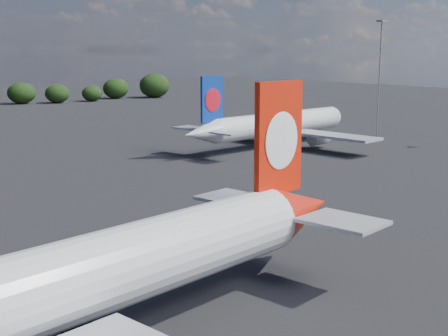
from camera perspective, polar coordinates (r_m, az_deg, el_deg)
qantas_airliner at (r=37.83m, az=-12.07°, el=-9.82°), size 47.51×45.40×15.56m
china_southern_airliner at (r=116.63m, az=4.53°, el=3.95°), size 41.90×39.95×13.67m
floodlight_mast_near at (r=130.48m, az=14.08°, el=9.24°), size 1.60×1.60×23.72m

